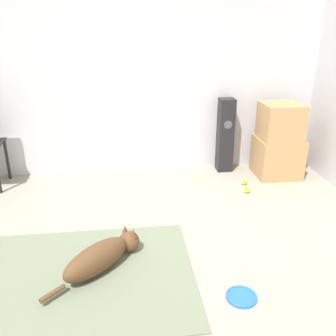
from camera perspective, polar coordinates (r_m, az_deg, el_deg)
name	(u,v)px	position (r m, az deg, el deg)	size (l,w,h in m)	color
ground_plane	(109,272)	(3.04, -8.99, -15.32)	(12.00, 12.00, 0.00)	#9E9384
wall_back	(106,69)	(4.56, -9.37, 14.69)	(8.00, 0.06, 2.55)	silver
area_rug	(85,277)	(3.02, -12.55, -15.86)	(1.65, 1.32, 0.01)	slate
dog	(102,256)	(3.01, -10.01, -13.00)	(0.71, 0.70, 0.23)	brown
frisbee	(241,297)	(2.82, 11.11, -18.67)	(0.22, 0.22, 0.03)	blue
cardboard_box_lower	(277,157)	(4.80, 16.28, 1.65)	(0.52, 0.49, 0.47)	tan
cardboard_box_upper	(281,122)	(4.65, 16.79, 6.79)	(0.46, 0.43, 0.43)	tan
floor_speaker	(225,135)	(4.75, 8.72, 4.94)	(0.18, 0.19, 0.92)	black
tennis_ball_by_boxes	(244,182)	(4.49, 11.48, -2.11)	(0.07, 0.07, 0.07)	#C6E033
tennis_ball_near_speaker	(247,190)	(4.29, 11.95, -3.32)	(0.07, 0.07, 0.07)	#C6E033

